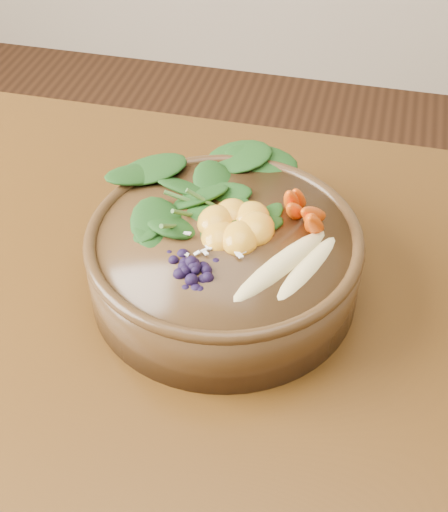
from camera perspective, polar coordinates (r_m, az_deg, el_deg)
The scene contains 8 objects.
dining_table at distance 0.77m, azimuth 3.09°, elevation -14.27°, with size 1.60×0.90×0.75m.
stoneware_bowl at distance 0.75m, azimuth 0.00°, elevation -0.56°, with size 0.29×0.29×0.08m, color #4C331B.
kale_heap at distance 0.77m, azimuth -0.04°, elevation 6.44°, with size 0.19×0.17×0.04m, color #1B4813, non-canonical shape.
carrot_cluster at distance 0.73m, azimuth 6.83°, elevation 5.58°, with size 0.06×0.06×0.08m, color #D44207, non-canonical shape.
banana_halves at distance 0.69m, azimuth 5.71°, elevation 0.04°, with size 0.11×0.15×0.03m.
mandarin_cluster at distance 0.73m, azimuth 0.95°, elevation 3.27°, with size 0.08×0.09×0.03m, color orange, non-canonical shape.
blueberry_pile at distance 0.68m, azimuth -2.76°, elevation 0.20°, with size 0.13×0.10×0.04m, color black, non-canonical shape.
coconut_flakes at distance 0.71m, azimuth -0.81°, elevation 1.00°, with size 0.09×0.07×0.01m, color white, non-canonical shape.
Camera 1 is at (0.06, -0.42, 1.30)m, focal length 50.00 mm.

